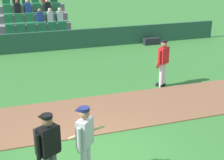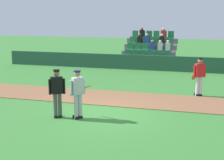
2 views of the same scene
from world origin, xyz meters
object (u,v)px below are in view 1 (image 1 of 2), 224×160
(runner_red_jersey, at_px, (163,62))
(equipment_bag, at_px, (152,41))
(umpire_home_plate, at_px, (48,149))
(batter_grey_jersey, at_px, (85,142))

(runner_red_jersey, xyz_separation_m, equipment_bag, (2.29, 5.89, -0.78))
(runner_red_jersey, bearing_deg, umpire_home_plate, -135.99)
(umpire_home_plate, distance_m, runner_red_jersey, 6.69)
(umpire_home_plate, xyz_separation_m, equipment_bag, (7.10, 10.54, -0.82))
(equipment_bag, bearing_deg, umpire_home_plate, -123.96)
(batter_grey_jersey, bearing_deg, equipment_bag, 58.80)
(umpire_home_plate, height_order, equipment_bag, umpire_home_plate)
(batter_grey_jersey, xyz_separation_m, umpire_home_plate, (-0.76, -0.08, 0.03))
(equipment_bag, bearing_deg, batter_grey_jersey, -121.20)
(runner_red_jersey, height_order, equipment_bag, runner_red_jersey)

